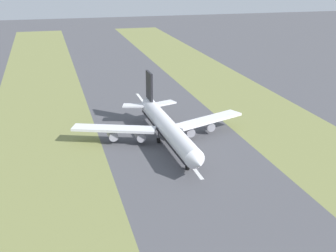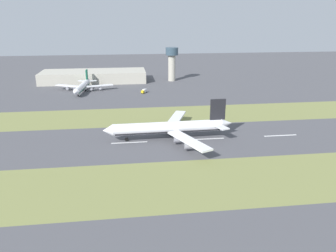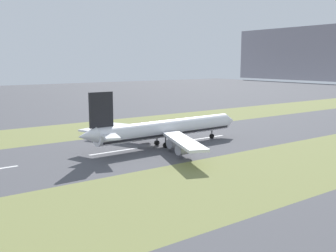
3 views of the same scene
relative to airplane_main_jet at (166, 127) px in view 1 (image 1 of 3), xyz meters
name	(u,v)px [view 1 (image 1 of 3)]	position (x,y,z in m)	size (l,w,h in m)	color
ground_plane	(172,139)	(-2.81, -3.44, -6.02)	(800.00, 800.00, 0.00)	#4C4C51
grass_median_west	(285,128)	(-47.81, -3.44, -6.02)	(40.00, 600.00, 0.01)	olive
grass_median_east	(42,151)	(42.19, -3.44, -6.02)	(40.00, 600.00, 0.01)	olive
centreline_dash_near	(141,99)	(-2.81, -58.10, -6.01)	(1.20, 18.00, 0.01)	silver
centreline_dash_mid	(162,126)	(-2.81, -18.10, -6.01)	(1.20, 18.00, 0.01)	silver
centreline_dash_far	(193,167)	(-2.81, 21.90, -6.01)	(1.20, 18.00, 0.01)	silver
airplane_main_jet	(166,127)	(0.00, 0.00, 0.00)	(64.12, 67.11, 20.20)	white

